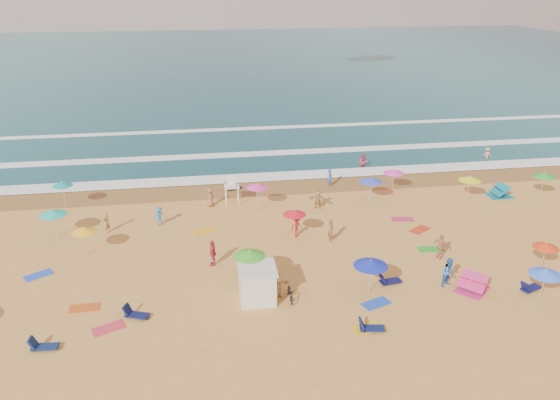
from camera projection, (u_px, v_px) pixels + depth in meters
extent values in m
plane|color=gold|center=(258.00, 257.00, 36.73)|extent=(220.00, 220.00, 0.00)
cube|color=#0C4756|center=(213.00, 63.00, 113.28)|extent=(220.00, 140.00, 0.18)
plane|color=olive|center=(242.00, 189.00, 48.12)|extent=(220.00, 220.00, 0.00)
cube|color=white|center=(240.00, 178.00, 50.36)|extent=(200.00, 2.20, 0.05)
cube|color=white|center=(234.00, 155.00, 56.74)|extent=(200.00, 1.60, 0.05)
cube|color=white|center=(228.00, 129.00, 65.85)|extent=(200.00, 1.20, 0.05)
cube|color=silver|center=(257.00, 285.00, 31.59)|extent=(2.00, 2.00, 2.00)
cube|color=silver|center=(257.00, 269.00, 31.18)|extent=(2.20, 2.20, 0.12)
imported|color=black|center=(290.00, 293.00, 31.79)|extent=(0.61, 1.68, 0.88)
cone|color=#F636A6|center=(257.00, 186.00, 42.99)|extent=(1.70, 1.70, 0.35)
cone|color=green|center=(544.00, 175.00, 44.94)|extent=(1.77, 1.77, 0.35)
cone|color=red|center=(546.00, 245.00, 33.86)|extent=(1.60, 1.60, 0.35)
cone|color=green|center=(250.00, 253.00, 32.37)|extent=(1.95, 1.95, 0.35)
cone|color=#F937C3|center=(394.00, 171.00, 46.80)|extent=(1.75, 1.75, 0.35)
cone|color=yellow|center=(84.00, 230.00, 36.24)|extent=(1.64, 1.64, 0.35)
cone|color=red|center=(294.00, 212.00, 38.38)|extent=(1.64, 1.64, 0.35)
cone|color=#1625BC|center=(371.00, 263.00, 31.83)|extent=(2.03, 2.03, 0.35)
cone|color=blue|center=(371.00, 180.00, 44.45)|extent=(1.90, 1.90, 0.35)
cone|color=teal|center=(62.00, 184.00, 43.19)|extent=(1.59, 1.59, 0.35)
cone|color=yellow|center=(470.00, 178.00, 44.50)|extent=(1.83, 1.83, 0.35)
cone|color=#17BCB6|center=(53.00, 213.00, 38.66)|extent=(1.88, 1.88, 0.35)
cone|color=#386DFD|center=(546.00, 272.00, 30.31)|extent=(1.82, 1.82, 0.35)
cube|color=#102151|center=(45.00, 347.00, 27.66)|extent=(1.34, 0.66, 0.34)
cube|color=#0E1547|center=(137.00, 315.00, 30.20)|extent=(1.41, 1.00, 0.34)
cube|color=#0F1A4D|center=(372.00, 328.00, 29.10)|extent=(1.38, 0.77, 0.34)
cube|color=#0D1045|center=(390.00, 281.00, 33.50)|extent=(1.37, 0.74, 0.34)
cube|color=#0F124B|center=(531.00, 288.00, 32.78)|extent=(1.41, 0.99, 0.34)
cube|color=#0F144E|center=(234.00, 188.00, 47.95)|extent=(1.41, 0.97, 0.34)
cube|color=#C74F18|center=(85.00, 308.00, 31.13)|extent=(1.72, 0.90, 0.03)
cube|color=blue|center=(38.00, 275.00, 34.47)|extent=(1.90, 1.62, 0.03)
cube|color=gold|center=(204.00, 231.00, 40.32)|extent=(1.90, 1.57, 0.03)
cube|color=#D13144|center=(108.00, 328.00, 29.36)|extent=(1.90, 1.49, 0.03)
cube|color=red|center=(420.00, 230.00, 40.52)|extent=(1.89, 1.66, 0.03)
cube|color=blue|center=(376.00, 303.00, 31.54)|extent=(1.90, 1.41, 0.03)
cube|color=green|center=(431.00, 249.00, 37.68)|extent=(1.77, 1.02, 0.03)
cube|color=gold|center=(366.00, 328.00, 29.37)|extent=(1.83, 1.15, 0.03)
cube|color=#BC2C52|center=(403.00, 219.00, 42.21)|extent=(1.82, 1.13, 0.03)
imported|color=#BD2F30|center=(296.00, 226.00, 39.25)|extent=(1.17, 1.01, 1.57)
imported|color=#2876BC|center=(159.00, 216.00, 40.97)|extent=(1.10, 0.84, 1.50)
imported|color=tan|center=(440.00, 246.00, 36.26)|extent=(0.91, 1.10, 1.75)
imported|color=#995F47|center=(210.00, 197.00, 44.32)|extent=(0.92, 0.85, 1.58)
imported|color=#E3B377|center=(278.00, 286.00, 31.77)|extent=(1.54, 1.19, 1.63)
imported|color=blue|center=(449.00, 272.00, 33.03)|extent=(1.11, 1.02, 1.84)
imported|color=#CF3346|center=(363.00, 162.00, 52.95)|extent=(0.94, 0.79, 1.72)
imported|color=blue|center=(330.00, 177.00, 48.45)|extent=(0.48, 0.65, 1.65)
imported|color=brown|center=(331.00, 230.00, 38.56)|extent=(0.43, 0.63, 1.69)
imported|color=#B08351|center=(106.00, 222.00, 39.85)|extent=(0.63, 0.70, 1.61)
imported|color=#BF2F4C|center=(213.00, 253.00, 35.40)|extent=(0.60, 1.10, 1.77)
imported|color=tan|center=(318.00, 199.00, 43.96)|extent=(1.52, 1.02, 1.57)
imported|color=tan|center=(487.00, 155.00, 55.42)|extent=(1.12, 1.08, 1.53)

